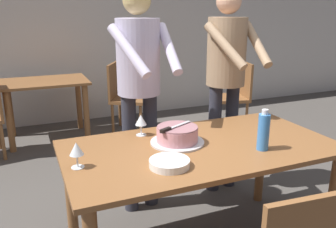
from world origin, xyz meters
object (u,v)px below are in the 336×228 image
(wine_glass_near, at_px, (76,150))
(background_chair_0, at_px, (123,95))
(cake_on_platter, at_px, (177,135))
(background_chair_2, at_px, (235,93))
(main_dining_table, at_px, (200,161))
(wine_glass_far, at_px, (141,121))
(person_standing_beside, at_px, (226,70))
(background_table, at_px, (46,94))
(water_bottle, at_px, (264,131))
(cake_knife, at_px, (170,128))
(plate_stack, at_px, (169,163))
(person_cutting_cake, at_px, (139,77))

(wine_glass_near, bearing_deg, background_chair_0, 69.25)
(cake_on_platter, bearing_deg, background_chair_2, 48.40)
(main_dining_table, relative_size, wine_glass_far, 11.68)
(wine_glass_near, xyz_separation_m, background_chair_2, (2.36, 2.06, -0.36))
(main_dining_table, height_order, background_chair_0, background_chair_0)
(person_standing_beside, height_order, background_chair_2, person_standing_beside)
(background_table, bearing_deg, background_chair_2, -13.64)
(wine_glass_far, distance_m, person_standing_beside, 0.98)
(water_bottle, bearing_deg, wine_glass_far, 138.74)
(cake_knife, xyz_separation_m, plate_stack, (-0.12, -0.27, -0.10))
(wine_glass_far, xyz_separation_m, background_chair_2, (1.89, 1.72, -0.36))
(main_dining_table, height_order, wine_glass_near, wine_glass_near)
(cake_on_platter, relative_size, person_cutting_cake, 0.20)
(wine_glass_near, height_order, background_chair_2, background_chair_2)
(main_dining_table, distance_m, wine_glass_near, 0.78)
(wine_glass_near, distance_m, person_standing_beside, 1.54)
(plate_stack, bearing_deg, main_dining_table, 34.52)
(person_standing_beside, bearing_deg, cake_on_platter, -140.20)
(cake_knife, bearing_deg, cake_on_platter, 25.67)
(cake_knife, bearing_deg, background_chair_2, 47.81)
(wine_glass_near, xyz_separation_m, background_table, (0.02, 2.63, -0.28))
(cake_on_platter, xyz_separation_m, person_cutting_cake, (-0.06, 0.56, 0.27))
(water_bottle, relative_size, background_chair_0, 0.28)
(person_standing_beside, bearing_deg, plate_stack, -135.03)
(cake_knife, height_order, person_standing_beside, person_standing_beside)
(background_chair_2, bearing_deg, background_chair_0, 159.99)
(plate_stack, xyz_separation_m, background_chair_0, (0.52, 2.74, -0.28))
(wine_glass_far, relative_size, background_chair_2, 0.16)
(cake_knife, xyz_separation_m, wine_glass_near, (-0.57, -0.09, -0.01))
(cake_on_platter, relative_size, person_standing_beside, 0.20)
(person_standing_beside, bearing_deg, cake_knife, -141.21)
(cake_on_platter, xyz_separation_m, cake_knife, (-0.06, -0.03, 0.06))
(main_dining_table, distance_m, wine_glass_far, 0.47)
(cake_knife, height_order, water_bottle, water_bottle)
(cake_on_platter, height_order, cake_knife, cake_knife)
(wine_glass_far, relative_size, water_bottle, 0.58)
(cake_on_platter, bearing_deg, background_chair_0, 82.18)
(wine_glass_near, height_order, wine_glass_far, same)
(main_dining_table, height_order, person_cutting_cake, person_cutting_cake)
(wine_glass_far, xyz_separation_m, background_chair_0, (0.50, 2.22, -0.36))
(wine_glass_far, bearing_deg, person_standing_beside, 22.84)
(person_standing_beside, height_order, background_chair_0, person_standing_beside)
(wine_glass_near, bearing_deg, person_cutting_cake, 49.75)
(person_cutting_cake, relative_size, background_chair_2, 1.91)
(main_dining_table, height_order, plate_stack, plate_stack)
(cake_knife, xyz_separation_m, background_chair_2, (1.79, 1.97, -0.37))
(cake_knife, bearing_deg, water_bottle, -28.09)
(cake_on_platter, relative_size, wine_glass_near, 2.36)
(wine_glass_far, xyz_separation_m, person_cutting_cake, (0.11, 0.34, 0.22))
(background_chair_2, bearing_deg, cake_knife, -132.19)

